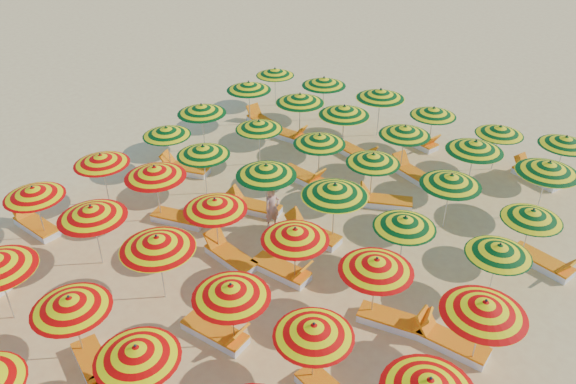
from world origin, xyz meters
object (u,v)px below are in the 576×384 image
object	(u,v)px
umbrella_31	(259,125)
umbrella_27	(335,190)
umbrella_36	(249,86)
umbrella_8	(70,303)
umbrella_46	(500,130)
umbrella_40	(475,146)
lounger_19	(312,233)
umbrella_24	(166,131)
umbrella_42	(275,72)
umbrella_14	(157,243)
lounger_22	(543,262)
umbrella_21	(295,234)
lounger_27	(418,141)
lounger_21	(384,201)
lounger_26	(413,174)
umbrella_47	(566,141)
umbrella_18	(101,159)
lounger_18	(254,207)
lounger_8	(36,225)
umbrella_43	(324,81)
lounger_9	(216,332)
lounger_13	(230,256)
umbrella_28	(405,222)
lounger_24	(287,135)
umbrella_9	(137,352)
umbrella_33	(373,158)
umbrella_29	(499,250)
umbrella_30	(201,109)
umbrella_38	(344,110)
umbrella_23	(485,308)
beachgoer_a	(272,208)
lounger_20	(303,177)
lounger_14	(282,270)
umbrella_12	(33,192)
umbrella_34	(451,180)
umbrella_45	(433,112)
umbrella_26	(266,170)
lounger_16	(450,342)
umbrella_37	(300,98)
lounger_25	(356,153)
umbrella_22	(376,265)
lounger_5	(95,367)
umbrella_35	(532,215)
umbrella_44	(381,94)
umbrella_32	(320,139)
lounger_12	(180,218)
lounger_28	(535,176)
umbrella_13	(91,212)
umbrella_41	(549,167)
lounger_23	(263,122)

from	to	relation	value
umbrella_31	umbrella_27	bearing A→B (deg)	-29.04
umbrella_31	umbrella_36	xyz separation A→B (m)	(-2.44, 2.54, 0.12)
umbrella_8	umbrella_46	world-z (taller)	umbrella_8
umbrella_40	lounger_19	size ratio (longest dim) A/B	1.33
umbrella_24	umbrella_42	bearing A→B (deg)	93.07
umbrella_14	lounger_22	xyz separation A→B (m)	(7.84, 6.91, -1.62)
umbrella_21	lounger_27	bearing A→B (deg)	93.58
umbrella_24	lounger_21	bearing A→B (deg)	17.28
lounger_26	umbrella_47	bearing A→B (deg)	-126.87
umbrella_18	lounger_18	bearing A→B (deg)	28.94
lounger_8	lounger_22	world-z (taller)	same
umbrella_43	lounger_9	bearing A→B (deg)	-69.79
lounger_8	lounger_13	world-z (taller)	same
umbrella_28	lounger_18	world-z (taller)	umbrella_28
umbrella_21	lounger_24	bearing A→B (deg)	126.10
umbrella_9	umbrella_33	distance (m)	9.80
umbrella_29	umbrella_30	bearing A→B (deg)	170.16
umbrella_33	lounger_21	world-z (taller)	umbrella_33
lounger_21	umbrella_38	bearing A→B (deg)	-62.64
umbrella_23	lounger_13	distance (m)	7.12
beachgoer_a	lounger_20	bearing A→B (deg)	36.95
lounger_14	umbrella_12	bearing A→B (deg)	-157.85
umbrella_42	umbrella_27	bearing A→B (deg)	-44.98
umbrella_34	umbrella_45	bearing A→B (deg)	117.64
umbrella_47	lounger_21	world-z (taller)	umbrella_47
umbrella_29	lounger_26	world-z (taller)	umbrella_29
lounger_27	beachgoer_a	distance (m)	7.92
umbrella_26	umbrella_31	world-z (taller)	umbrella_26
umbrella_31	lounger_16	bearing A→B (deg)	-26.88
umbrella_8	umbrella_37	xyz separation A→B (m)	(-2.09, 12.19, 0.12)
lounger_24	lounger_25	bearing A→B (deg)	3.52
umbrella_22	umbrella_46	size ratio (longest dim) A/B	1.09
lounger_9	lounger_5	bearing A→B (deg)	-124.09
umbrella_35	umbrella_38	xyz separation A→B (m)	(-7.45, 2.74, 0.23)
umbrella_21	umbrella_44	bearing A→B (deg)	103.84
umbrella_32	lounger_5	xyz separation A→B (m)	(0.31, -9.94, -1.51)
umbrella_30	lounger_19	world-z (taller)	umbrella_30
lounger_12	umbrella_37	bearing A→B (deg)	76.14
lounger_27	beachgoer_a	xyz separation A→B (m)	(-1.44, -7.77, 0.55)
umbrella_27	lounger_20	distance (m)	4.01
lounger_28	umbrella_13	bearing A→B (deg)	74.85
umbrella_13	lounger_21	distance (m)	9.08
umbrella_32	lounger_5	size ratio (longest dim) A/B	1.04
umbrella_41	lounger_14	world-z (taller)	umbrella_41
umbrella_27	lounger_12	size ratio (longest dim) A/B	1.14
umbrella_9	lounger_23	xyz separation A→B (m)	(-6.33, 12.56, -1.47)
umbrella_26	umbrella_43	distance (m)	7.78
umbrella_18	lounger_14	world-z (taller)	umbrella_18
umbrella_14	umbrella_44	bearing A→B (deg)	89.12
umbrella_31	lounger_23	xyz separation A→B (m)	(-1.94, 2.77, -1.43)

